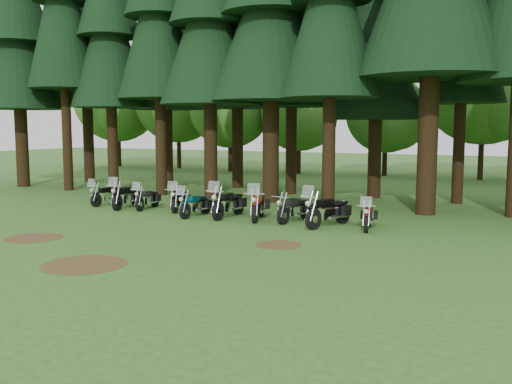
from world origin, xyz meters
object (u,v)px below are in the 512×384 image
motorcycle_3 (179,200)px  motorcycle_5 (228,204)px  motorcycle_4 (195,205)px  motorcycle_1 (127,197)px  motorcycle_6 (258,207)px  motorcycle_7 (295,210)px  motorcycle_2 (147,199)px  motorcycle_8 (328,212)px  motorcycle_0 (107,196)px  motorcycle_9 (368,217)px

motorcycle_3 → motorcycle_5: motorcycle_5 is taller
motorcycle_5 → motorcycle_4: bearing=-164.5°
motorcycle_4 → motorcycle_1: bearing=172.3°
motorcycle_3 → motorcycle_6: size_ratio=0.89×
motorcycle_6 → motorcycle_7: size_ratio=1.11×
motorcycle_2 → motorcycle_7: bearing=-11.4°
motorcycle_4 → motorcycle_5: size_ratio=0.87×
motorcycle_2 → motorcycle_7: motorcycle_2 is taller
motorcycle_5 → motorcycle_8: bearing=-3.5°
motorcycle_6 → motorcycle_8: 2.93m
motorcycle_0 → motorcycle_1: (1.46, -0.41, 0.06)m
motorcycle_3 → motorcycle_6: bearing=-27.8°
motorcycle_1 → motorcycle_4: 4.01m
motorcycle_4 → motorcycle_6: bearing=10.3°
motorcycle_3 → motorcycle_7: bearing=-23.6°
motorcycle_3 → motorcycle_4: size_ratio=1.00×
motorcycle_2 → motorcycle_6: size_ratio=0.85×
motorcycle_1 → motorcycle_4: motorcycle_1 is taller
motorcycle_1 → motorcycle_5: size_ratio=0.96×
motorcycle_7 → motorcycle_9: bearing=4.6°
motorcycle_1 → motorcycle_3: motorcycle_1 is taller
motorcycle_3 → motorcycle_5: bearing=-32.5°
motorcycle_1 → motorcycle_3: bearing=-0.4°
motorcycle_9 → motorcycle_6: bearing=167.0°
motorcycle_4 → motorcycle_7: motorcycle_4 is taller
motorcycle_0 → motorcycle_2: 2.43m
motorcycle_5 → motorcycle_3: bearing=166.0°
motorcycle_9 → motorcycle_0: bearing=165.4°
motorcycle_4 → motorcycle_9: (6.92, 0.26, -0.02)m
motorcycle_4 → motorcycle_7: bearing=9.8°
motorcycle_0 → motorcycle_7: (9.44, -0.44, 0.02)m
motorcycle_8 → motorcycle_4: bearing=-160.5°
motorcycle_1 → motorcycle_8: 9.46m
motorcycle_0 → motorcycle_6: 8.02m
motorcycle_2 → motorcycle_3: (1.53, 0.20, 0.03)m
motorcycle_1 → motorcycle_2: size_ratio=1.16×
motorcycle_6 → motorcycle_8: motorcycle_8 is taller
motorcycle_2 → motorcycle_5: 4.31m
motorcycle_2 → motorcycle_8: motorcycle_8 is taller
motorcycle_1 → motorcycle_3: size_ratio=1.11×
motorcycle_8 → motorcycle_7: bearing=-178.8°
motorcycle_5 → motorcycle_6: motorcycle_5 is taller
motorcycle_6 → motorcycle_3: bearing=153.5°
motorcycle_4 → motorcycle_0: bearing=170.4°
motorcycle_4 → motorcycle_7: size_ratio=0.98×
motorcycle_6 → motorcycle_9: 4.34m
motorcycle_4 → motorcycle_8: 5.50m
motorcycle_0 → motorcycle_7: motorcycle_0 is taller
motorcycle_1 → motorcycle_0: bearing=154.6°
motorcycle_0 → motorcycle_1: motorcycle_1 is taller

